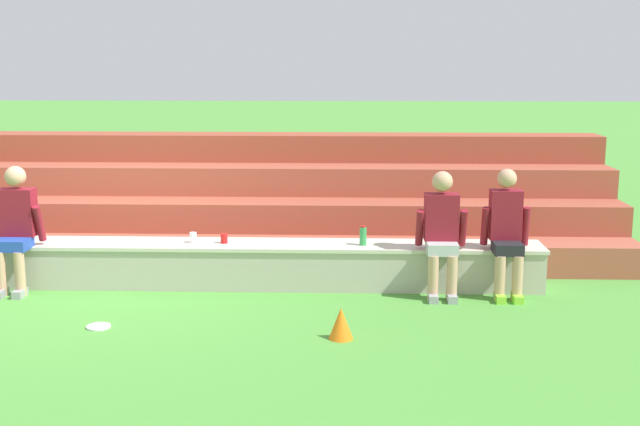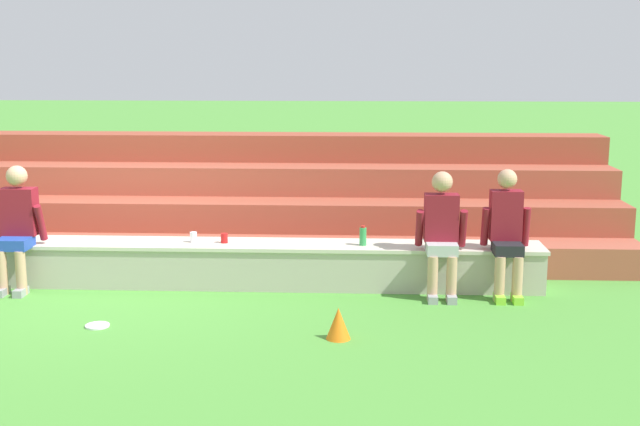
{
  "view_description": "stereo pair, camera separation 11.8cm",
  "coord_description": "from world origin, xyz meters",
  "px_view_note": "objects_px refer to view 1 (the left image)",
  "views": [
    {
      "loc": [
        2.79,
        -8.43,
        2.5
      ],
      "look_at": [
        2.49,
        0.27,
        0.83
      ],
      "focal_mm": 45.4,
      "sensor_mm": 36.0,
      "label": 1
    },
    {
      "loc": [
        2.91,
        -8.42,
        2.5
      ],
      "look_at": [
        2.49,
        0.27,
        0.83
      ],
      "focal_mm": 45.4,
      "sensor_mm": 36.0,
      "label": 2
    }
  ],
  "objects_px": {
    "water_bottle_mid_right": "(363,236)",
    "frisbee": "(99,327)",
    "person_center": "(506,230)",
    "plastic_cup_middle": "(224,238)",
    "person_left_of_center": "(442,230)",
    "sports_cone": "(341,323)",
    "person_far_left": "(15,225)",
    "plastic_cup_left_end": "(193,238)"
  },
  "relations": [
    {
      "from": "water_bottle_mid_right",
      "to": "frisbee",
      "type": "relative_size",
      "value": 0.96
    },
    {
      "from": "plastic_cup_left_end",
      "to": "plastic_cup_middle",
      "type": "distance_m",
      "value": 0.35
    },
    {
      "from": "plastic_cup_middle",
      "to": "sports_cone",
      "type": "relative_size",
      "value": 0.36
    },
    {
      "from": "water_bottle_mid_right",
      "to": "plastic_cup_middle",
      "type": "bearing_deg",
      "value": 178.31
    },
    {
      "from": "person_left_of_center",
      "to": "frisbee",
      "type": "xyz_separation_m",
      "value": [
        -3.34,
        -1.17,
        -0.71
      ]
    },
    {
      "from": "plastic_cup_middle",
      "to": "water_bottle_mid_right",
      "type": "bearing_deg",
      "value": -1.69
    },
    {
      "from": "person_center",
      "to": "plastic_cup_left_end",
      "type": "relative_size",
      "value": 11.56
    },
    {
      "from": "person_far_left",
      "to": "plastic_cup_left_end",
      "type": "height_order",
      "value": "person_far_left"
    },
    {
      "from": "person_left_of_center",
      "to": "frisbee",
      "type": "distance_m",
      "value": 3.61
    },
    {
      "from": "plastic_cup_left_end",
      "to": "plastic_cup_middle",
      "type": "bearing_deg",
      "value": -1.58
    },
    {
      "from": "person_far_left",
      "to": "person_center",
      "type": "height_order",
      "value": "person_far_left"
    },
    {
      "from": "person_far_left",
      "to": "person_center",
      "type": "distance_m",
      "value": 5.28
    },
    {
      "from": "sports_cone",
      "to": "plastic_cup_left_end",
      "type": "bearing_deg",
      "value": 134.1
    },
    {
      "from": "person_center",
      "to": "water_bottle_mid_right",
      "type": "xyz_separation_m",
      "value": [
        -1.52,
        0.2,
        -0.13
      ]
    },
    {
      "from": "person_far_left",
      "to": "plastic_cup_left_end",
      "type": "bearing_deg",
      "value": 7.94
    },
    {
      "from": "plastic_cup_left_end",
      "to": "frisbee",
      "type": "relative_size",
      "value": 0.51
    },
    {
      "from": "water_bottle_mid_right",
      "to": "person_left_of_center",
      "type": "bearing_deg",
      "value": -16.98
    },
    {
      "from": "person_center",
      "to": "water_bottle_mid_right",
      "type": "distance_m",
      "value": 1.53
    },
    {
      "from": "person_center",
      "to": "plastic_cup_middle",
      "type": "distance_m",
      "value": 3.07
    },
    {
      "from": "water_bottle_mid_right",
      "to": "frisbee",
      "type": "xyz_separation_m",
      "value": [
        -2.52,
        -1.43,
        -0.58
      ]
    },
    {
      "from": "person_center",
      "to": "sports_cone",
      "type": "height_order",
      "value": "person_center"
    },
    {
      "from": "person_far_left",
      "to": "sports_cone",
      "type": "distance_m",
      "value": 3.87
    },
    {
      "from": "person_far_left",
      "to": "person_left_of_center",
      "type": "relative_size",
      "value": 1.02
    },
    {
      "from": "person_far_left",
      "to": "person_left_of_center",
      "type": "height_order",
      "value": "person_far_left"
    },
    {
      "from": "person_center",
      "to": "plastic_cup_middle",
      "type": "height_order",
      "value": "person_center"
    },
    {
      "from": "plastic_cup_left_end",
      "to": "person_far_left",
      "type": "bearing_deg",
      "value": -172.06
    },
    {
      "from": "plastic_cup_left_end",
      "to": "person_left_of_center",
      "type": "bearing_deg",
      "value": -6.47
    },
    {
      "from": "person_center",
      "to": "sports_cone",
      "type": "relative_size",
      "value": 4.64
    },
    {
      "from": "frisbee",
      "to": "sports_cone",
      "type": "height_order",
      "value": "sports_cone"
    },
    {
      "from": "person_left_of_center",
      "to": "water_bottle_mid_right",
      "type": "bearing_deg",
      "value": 163.02
    },
    {
      "from": "person_left_of_center",
      "to": "sports_cone",
      "type": "distance_m",
      "value": 1.84
    },
    {
      "from": "person_left_of_center",
      "to": "water_bottle_mid_right",
      "type": "height_order",
      "value": "person_left_of_center"
    },
    {
      "from": "person_left_of_center",
      "to": "plastic_cup_middle",
      "type": "distance_m",
      "value": 2.39
    },
    {
      "from": "person_left_of_center",
      "to": "person_center",
      "type": "bearing_deg",
      "value": 4.11
    },
    {
      "from": "person_far_left",
      "to": "plastic_cup_middle",
      "type": "distance_m",
      "value": 2.25
    },
    {
      "from": "sports_cone",
      "to": "frisbee",
      "type": "bearing_deg",
      "value": 174.31
    },
    {
      "from": "plastic_cup_middle",
      "to": "person_far_left",
      "type": "bearing_deg",
      "value": -173.52
    },
    {
      "from": "frisbee",
      "to": "sports_cone",
      "type": "relative_size",
      "value": 0.78
    },
    {
      "from": "person_center",
      "to": "person_left_of_center",
      "type": "bearing_deg",
      "value": -175.89
    },
    {
      "from": "person_left_of_center",
      "to": "plastic_cup_left_end",
      "type": "bearing_deg",
      "value": 173.53
    },
    {
      "from": "plastic_cup_middle",
      "to": "frisbee",
      "type": "xyz_separation_m",
      "value": [
        -0.98,
        -1.47,
        -0.53
      ]
    },
    {
      "from": "person_left_of_center",
      "to": "sports_cone",
      "type": "bearing_deg",
      "value": -126.83
    }
  ]
}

